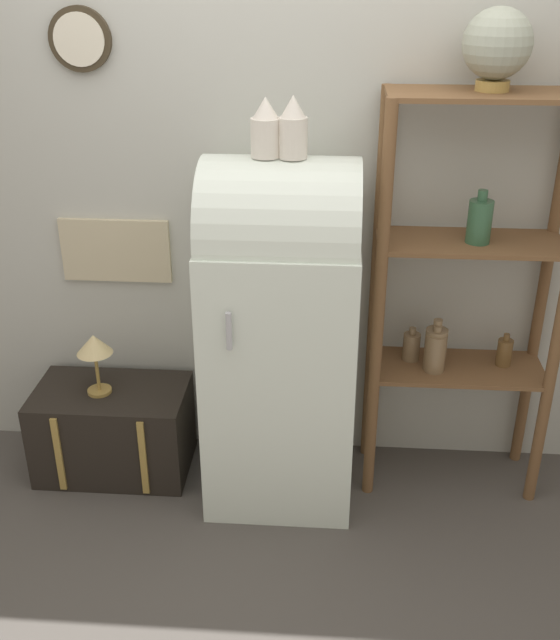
{
  "coord_description": "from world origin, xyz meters",
  "views": [
    {
      "loc": [
        0.2,
        -2.59,
        2.24
      ],
      "look_at": [
        -0.0,
        0.24,
        0.85
      ],
      "focal_mm": 42.0,
      "sensor_mm": 36.0,
      "label": 1
    }
  ],
  "objects_px": {
    "vase_left": "(266,129)",
    "desk_lamp": "(94,348)",
    "vase_center": "(293,129)",
    "suitcase_trunk": "(114,429)",
    "refrigerator": "(281,328)",
    "globe": "(497,45)"
  },
  "relations": [
    {
      "from": "globe",
      "to": "vase_left",
      "type": "bearing_deg",
      "value": -171.21
    },
    {
      "from": "globe",
      "to": "refrigerator",
      "type": "bearing_deg",
      "value": -170.48
    },
    {
      "from": "vase_left",
      "to": "desk_lamp",
      "type": "distance_m",
      "value": 1.26
    },
    {
      "from": "suitcase_trunk",
      "to": "vase_center",
      "type": "xyz_separation_m",
      "value": [
        0.85,
        -0.06,
        1.44
      ]
    },
    {
      "from": "refrigerator",
      "to": "vase_center",
      "type": "distance_m",
      "value": 0.84
    },
    {
      "from": "vase_left",
      "to": "desk_lamp",
      "type": "height_order",
      "value": "vase_left"
    },
    {
      "from": "refrigerator",
      "to": "globe",
      "type": "distance_m",
      "value": 1.39
    },
    {
      "from": "refrigerator",
      "to": "vase_center",
      "type": "height_order",
      "value": "vase_center"
    },
    {
      "from": "refrigerator",
      "to": "desk_lamp",
      "type": "height_order",
      "value": "refrigerator"
    },
    {
      "from": "desk_lamp",
      "to": "vase_left",
      "type": "bearing_deg",
      "value": -3.06
    },
    {
      "from": "suitcase_trunk",
      "to": "globe",
      "type": "height_order",
      "value": "globe"
    },
    {
      "from": "vase_left",
      "to": "vase_center",
      "type": "relative_size",
      "value": 0.96
    },
    {
      "from": "suitcase_trunk",
      "to": "vase_center",
      "type": "bearing_deg",
      "value": -4.38
    },
    {
      "from": "suitcase_trunk",
      "to": "globe",
      "type": "relative_size",
      "value": 2.36
    },
    {
      "from": "suitcase_trunk",
      "to": "vase_center",
      "type": "relative_size",
      "value": 3.01
    },
    {
      "from": "suitcase_trunk",
      "to": "desk_lamp",
      "type": "relative_size",
      "value": 2.38
    },
    {
      "from": "refrigerator",
      "to": "vase_left",
      "type": "relative_size",
      "value": 6.87
    },
    {
      "from": "refrigerator",
      "to": "vase_center",
      "type": "bearing_deg",
      "value": -6.98
    },
    {
      "from": "vase_left",
      "to": "vase_center",
      "type": "xyz_separation_m",
      "value": [
        0.1,
        -0.01,
        0.0
      ]
    },
    {
      "from": "suitcase_trunk",
      "to": "desk_lamp",
      "type": "distance_m",
      "value": 0.45
    },
    {
      "from": "refrigerator",
      "to": "globe",
      "type": "xyz_separation_m",
      "value": [
        0.79,
        0.13,
        1.13
      ]
    },
    {
      "from": "refrigerator",
      "to": "globe",
      "type": "height_order",
      "value": "globe"
    }
  ]
}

